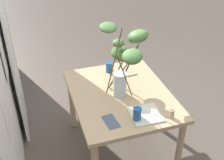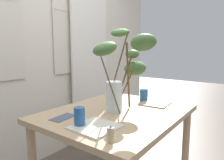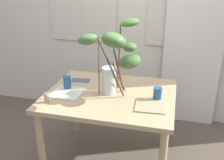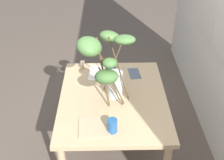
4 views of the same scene
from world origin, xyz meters
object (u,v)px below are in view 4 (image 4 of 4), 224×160
object	(u,v)px
drinking_glass_blue_left	(112,66)
plate_square_right	(94,127)
dining_table	(113,105)
drinking_glass_blue_right	(112,126)
plate_square_left	(102,73)
pillar_candle	(83,65)
vase_with_branches	(107,63)

from	to	relation	value
drinking_glass_blue_left	plate_square_right	size ratio (longest dim) A/B	0.53
dining_table	drinking_glass_blue_right	size ratio (longest dim) A/B	10.29
dining_table	drinking_glass_blue_left	bearing A→B (deg)	179.93
plate_square_left	pillar_candle	world-z (taller)	pillar_candle
plate_square_right	pillar_candle	size ratio (longest dim) A/B	2.53
drinking_glass_blue_right	plate_square_left	world-z (taller)	drinking_glass_blue_right
vase_with_branches	plate_square_left	bearing A→B (deg)	-173.35
dining_table	pillar_candle	world-z (taller)	pillar_candle
plate_square_right	pillar_candle	bearing A→B (deg)	-170.77
vase_with_branches	plate_square_left	distance (m)	0.57
drinking_glass_blue_left	plate_square_left	distance (m)	0.12
drinking_glass_blue_right	plate_square_right	distance (m)	0.16
pillar_candle	drinking_glass_blue_left	bearing A→B (deg)	77.77
dining_table	drinking_glass_blue_right	world-z (taller)	drinking_glass_blue_right
vase_with_branches	pillar_candle	bearing A→B (deg)	-154.77
vase_with_branches	pillar_candle	distance (m)	0.67
drinking_glass_blue_left	drinking_glass_blue_right	xyz separation A→B (m)	(0.84, -0.02, -0.01)
drinking_glass_blue_left	drinking_glass_blue_right	distance (m)	0.84
dining_table	plate_square_left	world-z (taller)	plate_square_left
vase_with_branches	plate_square_right	xyz separation A→B (m)	(0.34, -0.11, -0.37)
drinking_glass_blue_left	vase_with_branches	bearing A→B (deg)	-6.06
vase_with_branches	drinking_glass_blue_right	xyz separation A→B (m)	(0.38, 0.03, -0.32)
drinking_glass_blue_left	pillar_candle	distance (m)	0.31
drinking_glass_blue_left	pillar_candle	size ratio (longest dim) A/B	1.34
drinking_glass_blue_right	drinking_glass_blue_left	bearing A→B (deg)	178.83
dining_table	drinking_glass_blue_left	distance (m)	0.45
drinking_glass_blue_right	pillar_candle	xyz separation A→B (m)	(-0.91, -0.28, -0.01)
drinking_glass_blue_left	drinking_glass_blue_right	bearing A→B (deg)	-1.17
dining_table	drinking_glass_blue_right	xyz separation A→B (m)	(0.42, -0.02, 0.15)
vase_with_branches	drinking_glass_blue_left	distance (m)	0.56
vase_with_branches	pillar_candle	xyz separation A→B (m)	(-0.53, -0.25, -0.34)
dining_table	plate_square_right	bearing A→B (deg)	-22.51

